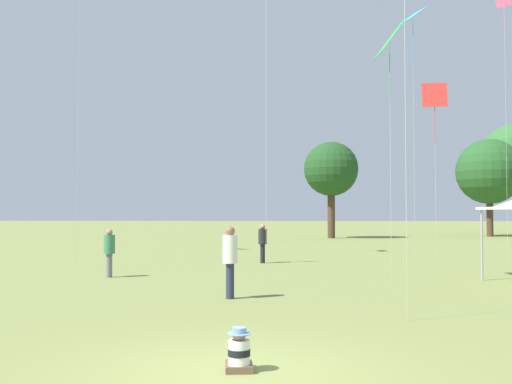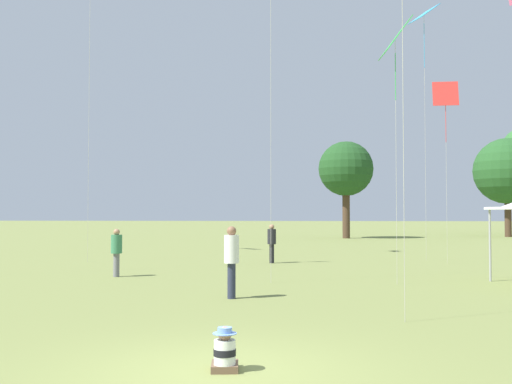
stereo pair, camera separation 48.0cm
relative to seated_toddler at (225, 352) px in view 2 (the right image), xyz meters
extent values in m
plane|color=olive|center=(-0.08, -0.09, -0.26)|extent=(300.00, 300.00, 0.00)
cube|color=brown|center=(-0.01, 0.06, -0.21)|extent=(0.42, 0.50, 0.10)
cylinder|color=white|center=(0.00, -0.02, 0.01)|extent=(0.33, 0.33, 0.34)
cylinder|color=black|center=(0.00, -0.02, 0.01)|extent=(0.35, 0.35, 0.09)
sphere|color=#A37556|center=(0.00, -0.02, 0.26)|extent=(0.20, 0.20, 0.20)
cylinder|color=#6B8ED1|center=(0.00, -0.02, 0.26)|extent=(0.34, 0.34, 0.01)
cylinder|color=#6B8ED1|center=(0.00, -0.02, 0.30)|extent=(0.20, 0.20, 0.09)
cylinder|color=slate|center=(-5.35, 11.81, 0.14)|extent=(0.28, 0.28, 0.80)
cylinder|color=#387A51|center=(-5.35, 11.81, 0.86)|extent=(0.51, 0.51, 0.64)
sphere|color=#A37556|center=(-5.35, 11.81, 1.27)|extent=(0.22, 0.22, 0.22)
cylinder|color=black|center=(-0.35, 17.82, 0.15)|extent=(0.27, 0.27, 0.83)
cylinder|color=#232328|center=(-0.35, 17.82, 0.89)|extent=(0.49, 0.49, 0.65)
sphere|color=#A37556|center=(-0.35, 17.82, 1.32)|extent=(0.22, 0.22, 0.22)
cylinder|color=#282D42|center=(-0.77, 6.96, 0.19)|extent=(0.23, 0.23, 0.91)
cylinder|color=silver|center=(-0.77, 6.96, 1.00)|extent=(0.41, 0.41, 0.72)
sphere|color=brown|center=(-0.77, 6.96, 1.47)|extent=(0.25, 0.25, 0.25)
cylinder|color=#99999E|center=(7.03, 11.50, 0.89)|extent=(0.07, 0.07, 2.30)
cylinder|color=#BCB7A8|center=(-8.63, 17.87, 10.02)|extent=(0.01, 0.01, 20.56)
cube|color=#339EDB|center=(6.69, 19.98, 11.26)|extent=(1.40, 1.53, 0.75)
cylinder|color=#339EDB|center=(6.69, 19.98, 9.77)|extent=(0.02, 0.02, 2.11)
cylinder|color=#BCB7A8|center=(6.69, 19.98, 5.50)|extent=(0.01, 0.01, 11.52)
cube|color=red|center=(7.24, 18.22, 7.14)|extent=(1.11, 0.29, 1.09)
cylinder|color=red|center=(7.24, 18.22, 5.88)|extent=(0.02, 0.02, 1.75)
cylinder|color=#BCB7A8|center=(7.24, 18.22, 3.44)|extent=(0.01, 0.01, 7.40)
cube|color=green|center=(3.93, 10.44, 7.37)|extent=(0.91, 1.38, 1.08)
cylinder|color=green|center=(3.93, 10.44, 6.17)|extent=(0.02, 0.02, 1.47)
cylinder|color=#BCB7A8|center=(3.93, 10.44, 3.55)|extent=(0.01, 0.01, 7.63)
cylinder|color=#473323|center=(19.49, 47.80, 1.92)|extent=(0.60, 0.60, 4.36)
sphere|color=#235123|center=(19.49, 47.80, 5.75)|extent=(6.02, 6.02, 6.02)
cylinder|color=#473323|center=(4.61, 43.51, 2.09)|extent=(0.64, 0.64, 4.70)
sphere|color=#1E471E|center=(4.61, 43.51, 5.73)|extent=(4.71, 4.71, 4.71)
camera|label=1|loc=(0.64, -8.34, 1.94)|focal=42.00mm
camera|label=2|loc=(1.12, -8.31, 1.94)|focal=42.00mm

